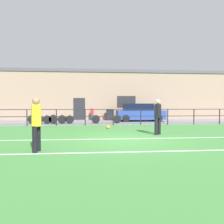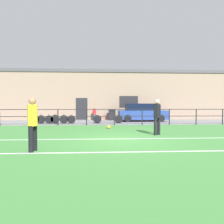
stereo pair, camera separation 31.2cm
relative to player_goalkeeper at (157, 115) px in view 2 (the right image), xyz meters
The scene contains 16 objects.
ground 2.35m from the player_goalkeeper, 144.57° to the right, with size 60.00×44.00×0.04m, color #42843D.
field_line_touchline 2.24m from the player_goalkeeper, 149.59° to the right, with size 36.00×0.11×0.00m, color white.
field_line_hash 3.94m from the player_goalkeeper, 117.03° to the right, with size 36.00×0.11×0.00m, color white.
pavement_strip 7.53m from the player_goalkeeper, 103.44° to the left, with size 48.00×5.00×0.02m, color slate.
perimeter_fence 5.08m from the player_goalkeeper, 110.01° to the left, with size 36.07×0.07×1.15m.
clubhouse_facade 11.20m from the player_goalkeeper, 99.00° to the left, with size 28.00×2.56×4.87m.
player_goalkeeper is the anchor object (origin of this frame).
player_striker 5.77m from the player_goalkeeper, 146.89° to the right, with size 0.30×0.46×1.69m.
soccer_ball_spare 3.56m from the player_goalkeeper, 130.42° to the left, with size 0.21×0.21×0.21m, color orange.
spectator_child 9.80m from the player_goalkeeper, 109.88° to the left, with size 0.33×0.21×1.20m.
parked_car_red 7.93m from the player_goalkeeper, 83.70° to the left, with size 4.14×1.91×1.54m.
bicycle_parked_0 8.36m from the player_goalkeeper, 134.30° to the left, with size 2.31×0.04×0.73m.
bicycle_parked_1 9.20m from the player_goalkeeper, 139.50° to the left, with size 2.22×0.04×0.76m.
bicycle_parked_2 8.78m from the player_goalkeeper, 137.08° to the left, with size 2.37×0.04×0.74m.
bicycle_parked_3 6.38m from the player_goalkeeper, 109.99° to the left, with size 2.30×0.04×0.74m.
trash_bin_0 9.29m from the player_goalkeeper, 100.41° to the left, with size 0.66×0.56×0.98m.
Camera 2 is at (-0.97, -8.25, 1.46)m, focal length 32.09 mm.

